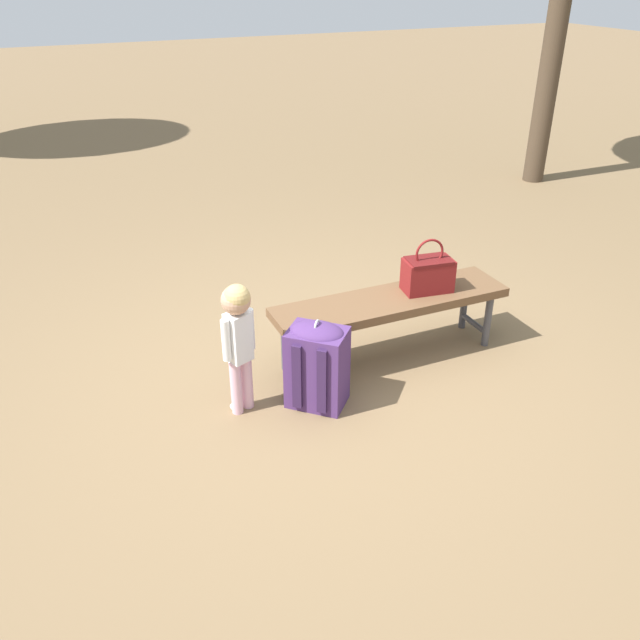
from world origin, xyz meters
The scene contains 5 objects.
ground_plane centered at (0.00, 0.00, 0.00)m, with size 40.00×40.00×0.00m, color brown.
park_bench centered at (-0.56, -0.05, 0.39)m, with size 1.60×0.41×0.45m.
handbag centered at (-0.83, -0.05, 0.58)m, with size 0.34×0.22×0.37m.
child_standing centered at (0.54, 0.12, 0.55)m, with size 0.21×0.17×0.84m.
backpack_large centered at (0.10, 0.23, 0.29)m, with size 0.42×0.42×0.58m.
Camera 1 is at (1.46, 3.29, 2.41)m, focal length 37.31 mm.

